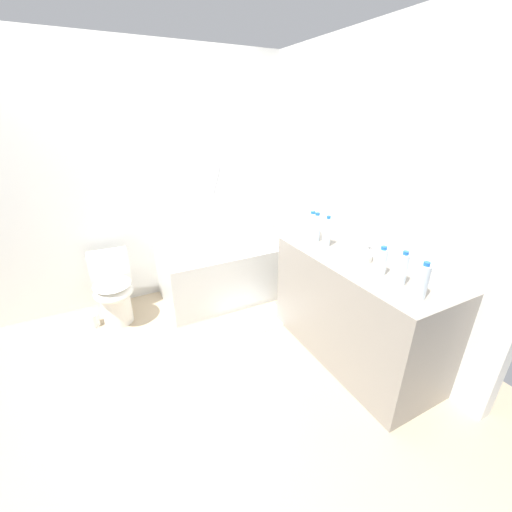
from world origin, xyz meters
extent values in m
plane|color=tan|center=(0.00, 0.00, 0.00)|extent=(4.13, 4.13, 0.00)
cube|color=silver|center=(0.00, 1.26, 1.21)|extent=(3.53, 0.10, 2.41)
cube|color=silver|center=(1.61, 0.00, 1.21)|extent=(0.10, 2.82, 2.41)
cube|color=silver|center=(0.78, 0.83, 0.28)|extent=(1.40, 0.76, 0.56)
cube|color=white|center=(0.78, 0.83, 0.52)|extent=(1.15, 0.54, 0.09)
cylinder|color=#ACACB1|center=(1.33, 0.83, 0.60)|extent=(0.09, 0.03, 0.03)
cylinder|color=#ACACB1|center=(0.77, 1.18, 1.06)|extent=(0.19, 0.03, 0.52)
cylinder|color=#ACACB1|center=(0.40, 1.18, 0.88)|extent=(0.27, 0.03, 0.03)
cylinder|color=white|center=(-0.38, 0.82, 0.18)|extent=(0.26, 0.26, 0.35)
ellipsoid|color=white|center=(-0.38, 0.77, 0.35)|extent=(0.35, 0.40, 0.13)
ellipsoid|color=white|center=(-0.38, 0.77, 0.43)|extent=(0.34, 0.38, 0.02)
cube|color=white|center=(-0.37, 1.01, 0.50)|extent=(0.35, 0.19, 0.29)
cylinder|color=#A5A5AA|center=(-0.37, 1.01, 0.65)|extent=(0.03, 0.03, 0.01)
cube|color=gray|center=(1.27, -0.52, 0.42)|extent=(0.59, 1.37, 0.84)
cylinder|color=white|center=(1.23, -0.44, 0.86)|extent=(0.30, 0.30, 0.05)
cylinder|color=silver|center=(1.42, -0.44, 0.87)|extent=(0.02, 0.02, 0.06)
cylinder|color=silver|center=(1.37, -0.44, 0.89)|extent=(0.10, 0.02, 0.02)
cylinder|color=silver|center=(1.42, -0.50, 0.85)|extent=(0.03, 0.03, 0.04)
cylinder|color=silver|center=(1.42, -0.38, 0.85)|extent=(0.03, 0.03, 0.04)
cylinder|color=silver|center=(1.22, -0.73, 0.92)|extent=(0.07, 0.07, 0.18)
cylinder|color=blue|center=(1.22, -0.73, 1.02)|extent=(0.04, 0.04, 0.02)
cylinder|color=silver|center=(1.22, -0.17, 0.95)|extent=(0.06, 0.06, 0.23)
cylinder|color=blue|center=(1.22, -0.17, 1.07)|extent=(0.03, 0.03, 0.02)
cylinder|color=silver|center=(1.22, -0.03, 0.95)|extent=(0.07, 0.07, 0.22)
cylinder|color=blue|center=(1.22, -0.03, 1.07)|extent=(0.04, 0.04, 0.02)
cylinder|color=silver|center=(1.22, -0.89, 0.94)|extent=(0.06, 0.06, 0.20)
cylinder|color=blue|center=(1.22, -0.89, 1.05)|extent=(0.03, 0.03, 0.02)
cylinder|color=silver|center=(1.19, -1.05, 0.94)|extent=(0.06, 0.06, 0.20)
cylinder|color=blue|center=(1.19, -1.05, 1.05)|extent=(0.04, 0.04, 0.02)
cylinder|color=silver|center=(1.25, 0.06, 0.94)|extent=(0.07, 0.07, 0.20)
cylinder|color=blue|center=(1.25, 0.06, 1.05)|extent=(0.04, 0.04, 0.02)
cylinder|color=white|center=(1.27, -0.10, 0.88)|extent=(0.07, 0.07, 0.08)
cylinder|color=white|center=(1.27, -0.97, 0.88)|extent=(0.06, 0.06, 0.08)
cube|color=white|center=(1.28, -0.81, 0.85)|extent=(0.09, 0.06, 0.02)
cube|color=white|center=(0.79, 0.23, 0.01)|extent=(0.61, 0.38, 0.01)
cylinder|color=white|center=(-0.60, 0.85, 0.06)|extent=(0.11, 0.11, 0.13)
camera|label=1|loc=(-0.38, -2.03, 1.80)|focal=22.35mm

